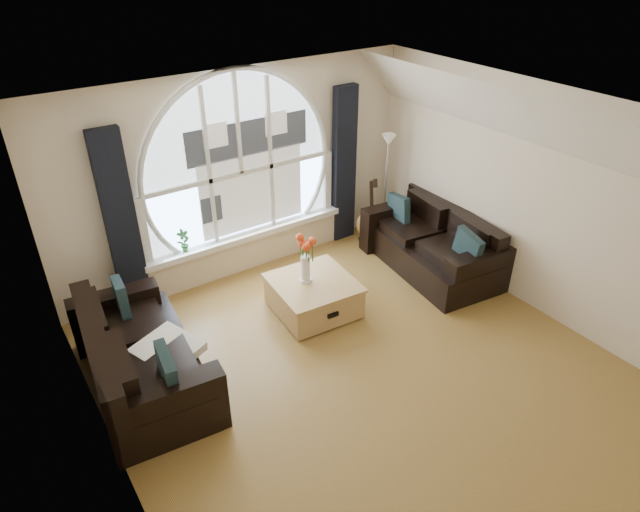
{
  "coord_description": "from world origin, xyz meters",
  "views": [
    {
      "loc": [
        -2.88,
        -3.32,
        4.14
      ],
      "look_at": [
        0.0,
        0.9,
        1.05
      ],
      "focal_mm": 30.97,
      "sensor_mm": 36.0,
      "label": 1
    }
  ],
  "objects_px": {
    "vase_flowers": "(305,253)",
    "guitar": "(369,210)",
    "sofa_left": "(142,354)",
    "coffee_chest": "(313,295)",
    "floor_lamp": "(386,187)",
    "sofa_right": "(432,244)",
    "potted_plant": "(184,241)"
  },
  "relations": [
    {
      "from": "coffee_chest",
      "to": "floor_lamp",
      "type": "bearing_deg",
      "value": 32.14
    },
    {
      "from": "vase_flowers",
      "to": "floor_lamp",
      "type": "distance_m",
      "value": 2.25
    },
    {
      "from": "floor_lamp",
      "to": "potted_plant",
      "type": "distance_m",
      "value": 3.06
    },
    {
      "from": "vase_flowers",
      "to": "potted_plant",
      "type": "relative_size",
      "value": 2.23
    },
    {
      "from": "potted_plant",
      "to": "coffee_chest",
      "type": "bearing_deg",
      "value": -51.68
    },
    {
      "from": "sofa_left",
      "to": "sofa_right",
      "type": "xyz_separation_m",
      "value": [
        4.02,
        -0.01,
        0.0
      ]
    },
    {
      "from": "floor_lamp",
      "to": "sofa_right",
      "type": "bearing_deg",
      "value": -95.01
    },
    {
      "from": "sofa_right",
      "to": "coffee_chest",
      "type": "distance_m",
      "value": 1.88
    },
    {
      "from": "vase_flowers",
      "to": "sofa_left",
      "type": "bearing_deg",
      "value": -175.79
    },
    {
      "from": "floor_lamp",
      "to": "guitar",
      "type": "xyz_separation_m",
      "value": [
        -0.34,
        -0.05,
        -0.27
      ]
    },
    {
      "from": "vase_flowers",
      "to": "potted_plant",
      "type": "distance_m",
      "value": 1.63
    },
    {
      "from": "vase_flowers",
      "to": "potted_plant",
      "type": "height_order",
      "value": "vase_flowers"
    },
    {
      "from": "sofa_left",
      "to": "vase_flowers",
      "type": "height_order",
      "value": "vase_flowers"
    },
    {
      "from": "coffee_chest",
      "to": "guitar",
      "type": "height_order",
      "value": "guitar"
    },
    {
      "from": "sofa_right",
      "to": "guitar",
      "type": "relative_size",
      "value": 1.79
    },
    {
      "from": "sofa_left",
      "to": "floor_lamp",
      "type": "xyz_separation_m",
      "value": [
        4.12,
        1.11,
        0.4
      ]
    },
    {
      "from": "floor_lamp",
      "to": "potted_plant",
      "type": "bearing_deg",
      "value": 173.91
    },
    {
      "from": "sofa_right",
      "to": "potted_plant",
      "type": "height_order",
      "value": "potted_plant"
    },
    {
      "from": "vase_flowers",
      "to": "guitar",
      "type": "distance_m",
      "value": 1.95
    },
    {
      "from": "vase_flowers",
      "to": "guitar",
      "type": "bearing_deg",
      "value": 28.22
    },
    {
      "from": "potted_plant",
      "to": "sofa_right",
      "type": "bearing_deg",
      "value": -26.28
    },
    {
      "from": "coffee_chest",
      "to": "floor_lamp",
      "type": "height_order",
      "value": "floor_lamp"
    },
    {
      "from": "floor_lamp",
      "to": "guitar",
      "type": "relative_size",
      "value": 1.51
    },
    {
      "from": "coffee_chest",
      "to": "potted_plant",
      "type": "xyz_separation_m",
      "value": [
        -1.07,
        1.35,
        0.47
      ]
    },
    {
      "from": "sofa_left",
      "to": "coffee_chest",
      "type": "distance_m",
      "value": 2.15
    },
    {
      "from": "vase_flowers",
      "to": "potted_plant",
      "type": "xyz_separation_m",
      "value": [
        -1.0,
        1.28,
        -0.11
      ]
    },
    {
      "from": "sofa_left",
      "to": "guitar",
      "type": "distance_m",
      "value": 3.93
    },
    {
      "from": "sofa_left",
      "to": "sofa_right",
      "type": "distance_m",
      "value": 4.02
    },
    {
      "from": "sofa_left",
      "to": "coffee_chest",
      "type": "height_order",
      "value": "sofa_left"
    },
    {
      "from": "coffee_chest",
      "to": "potted_plant",
      "type": "bearing_deg",
      "value": 133.0
    },
    {
      "from": "sofa_right",
      "to": "floor_lamp",
      "type": "relative_size",
      "value": 1.19
    },
    {
      "from": "sofa_right",
      "to": "coffee_chest",
      "type": "height_order",
      "value": "sofa_right"
    }
  ]
}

